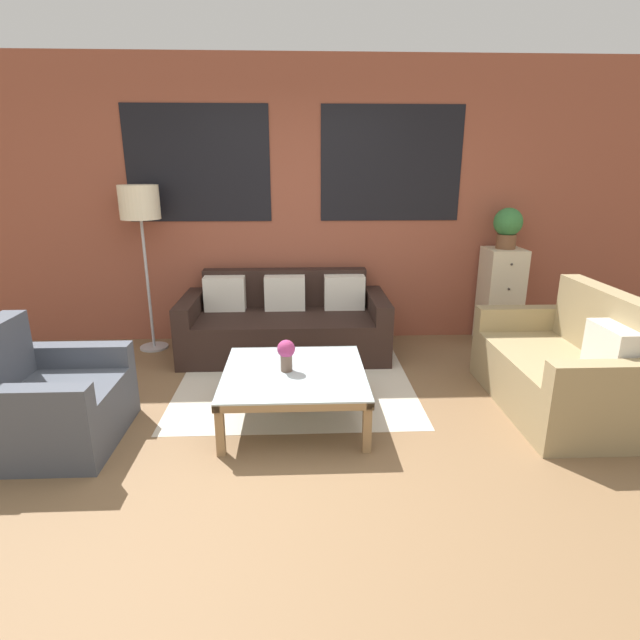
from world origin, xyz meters
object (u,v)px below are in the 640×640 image
object	(u,v)px
potted_plant	(508,226)
settee_vintage	(563,370)
armchair_corner	(50,404)
drawer_cabinet	(500,296)
floor_lamp	(140,209)
coffee_table	(294,377)
couch_dark	(285,325)
flower_vase	(286,353)

from	to	relation	value
potted_plant	settee_vintage	bearing A→B (deg)	-93.34
armchair_corner	drawer_cabinet	size ratio (longest dim) A/B	0.88
floor_lamp	potted_plant	bearing A→B (deg)	0.78
armchair_corner	coffee_table	bearing A→B (deg)	8.80
coffee_table	drawer_cabinet	world-z (taller)	drawer_cabinet
couch_dark	coffee_table	xyz separation A→B (m)	(0.10, -1.39, 0.04)
coffee_table	flower_vase	world-z (taller)	flower_vase
armchair_corner	floor_lamp	xyz separation A→B (m)	(0.17, 1.80, 1.11)
armchair_corner	drawer_cabinet	world-z (taller)	drawer_cabinet
couch_dark	floor_lamp	distance (m)	1.75
floor_lamp	couch_dark	bearing A→B (deg)	-7.12
floor_lamp	settee_vintage	bearing A→B (deg)	-22.81
couch_dark	drawer_cabinet	xyz separation A→B (m)	(2.22, 0.22, 0.21)
coffee_table	drawer_cabinet	distance (m)	2.66
couch_dark	potted_plant	world-z (taller)	potted_plant
settee_vintage	coffee_table	world-z (taller)	settee_vintage
couch_dark	floor_lamp	world-z (taller)	floor_lamp
couch_dark	flower_vase	xyz separation A→B (m)	(0.05, -1.38, 0.22)
drawer_cabinet	potted_plant	xyz separation A→B (m)	(-0.00, 0.00, 0.72)
armchair_corner	flower_vase	size ratio (longest dim) A/B	3.77
settee_vintage	floor_lamp	distance (m)	3.92
floor_lamp	potted_plant	xyz separation A→B (m)	(3.57, 0.05, -0.18)
potted_plant	flower_vase	size ratio (longest dim) A/B	1.74
armchair_corner	floor_lamp	world-z (taller)	floor_lamp
coffee_table	potted_plant	distance (m)	2.80
drawer_cabinet	flower_vase	size ratio (longest dim) A/B	4.27
couch_dark	flower_vase	distance (m)	1.39
potted_plant	flower_vase	world-z (taller)	potted_plant
armchair_corner	drawer_cabinet	bearing A→B (deg)	26.39
flower_vase	drawer_cabinet	bearing A→B (deg)	36.25
settee_vintage	floor_lamp	xyz separation A→B (m)	(-3.48, 1.46, 1.08)
potted_plant	drawer_cabinet	bearing A→B (deg)	-90.00
couch_dark	armchair_corner	size ratio (longest dim) A/B	2.26
couch_dark	coffee_table	bearing A→B (deg)	-85.85
couch_dark	floor_lamp	size ratio (longest dim) A/B	1.22
drawer_cabinet	potted_plant	distance (m)	0.72
armchair_corner	couch_dark	bearing A→B (deg)	47.18
couch_dark	coffee_table	size ratio (longest dim) A/B	1.95
settee_vintage	drawer_cabinet	xyz separation A→B (m)	(0.09, 1.51, 0.18)
floor_lamp	flower_vase	xyz separation A→B (m)	(1.39, -1.54, -0.88)
coffee_table	couch_dark	bearing A→B (deg)	94.15
drawer_cabinet	armchair_corner	bearing A→B (deg)	-153.61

